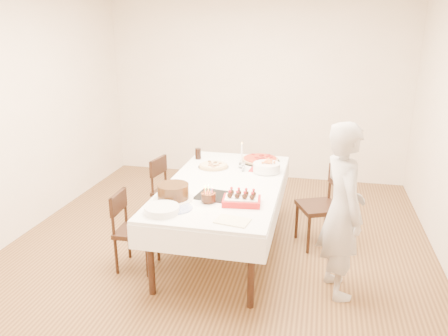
% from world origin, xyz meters
% --- Properties ---
extents(floor, '(5.00, 5.00, 0.00)m').
position_xyz_m(floor, '(0.00, 0.00, 0.00)').
color(floor, '#4F311B').
rests_on(floor, ground).
extents(wall_back, '(4.50, 0.04, 2.70)m').
position_xyz_m(wall_back, '(0.00, 2.50, 1.35)').
color(wall_back, white).
rests_on(wall_back, floor).
extents(wall_front, '(4.50, 0.04, 2.70)m').
position_xyz_m(wall_front, '(0.00, -2.50, 1.35)').
color(wall_front, white).
rests_on(wall_front, floor).
extents(wall_left, '(0.04, 5.00, 2.70)m').
position_xyz_m(wall_left, '(-2.25, 0.00, 1.35)').
color(wall_left, white).
rests_on(wall_left, floor).
extents(dining_table, '(1.36, 2.25, 0.75)m').
position_xyz_m(dining_table, '(0.06, 0.02, 0.38)').
color(dining_table, white).
rests_on(dining_table, floor).
extents(chair_right_savory, '(0.59, 0.59, 0.87)m').
position_xyz_m(chair_right_savory, '(1.03, 0.36, 0.43)').
color(chair_right_savory, black).
rests_on(chair_right_savory, floor).
extents(chair_left_savory, '(0.48, 0.48, 0.81)m').
position_xyz_m(chair_left_savory, '(-0.68, 0.51, 0.40)').
color(chair_left_savory, black).
rests_on(chair_left_savory, floor).
extents(chair_left_dessert, '(0.41, 0.41, 0.78)m').
position_xyz_m(chair_left_dessert, '(-0.68, -0.52, 0.39)').
color(chair_left_dessert, black).
rests_on(chair_left_dessert, floor).
extents(person, '(0.53, 0.65, 1.55)m').
position_xyz_m(person, '(1.21, -0.50, 0.77)').
color(person, '#BDB7B2').
rests_on(person, floor).
extents(pizza_white, '(0.46, 0.46, 0.04)m').
position_xyz_m(pizza_white, '(-0.16, 0.48, 0.77)').
color(pizza_white, beige).
rests_on(pizza_white, dining_table).
extents(pizza_pepperoni, '(0.59, 0.59, 0.04)m').
position_xyz_m(pizza_pepperoni, '(0.32, 0.83, 0.77)').
color(pizza_pepperoni, red).
rests_on(pizza_pepperoni, dining_table).
extents(red_placemat, '(0.25, 0.25, 0.01)m').
position_xyz_m(red_placemat, '(0.37, 0.53, 0.75)').
color(red_placemat, '#B21E1E').
rests_on(red_placemat, dining_table).
extents(pasta_bowl, '(0.31, 0.31, 0.09)m').
position_xyz_m(pasta_bowl, '(0.44, 0.46, 0.81)').
color(pasta_bowl, white).
rests_on(pasta_bowl, dining_table).
extents(taper_candle, '(0.08, 0.08, 0.30)m').
position_xyz_m(taper_candle, '(0.15, 0.54, 0.90)').
color(taper_candle, white).
rests_on(taper_candle, dining_table).
extents(shaker_pair, '(0.10, 0.10, 0.09)m').
position_xyz_m(shaker_pair, '(0.19, 0.43, 0.80)').
color(shaker_pair, white).
rests_on(shaker_pair, dining_table).
extents(cola_glass, '(0.09, 0.09, 0.13)m').
position_xyz_m(cola_glass, '(-0.42, 0.77, 0.82)').
color(cola_glass, black).
rests_on(cola_glass, dining_table).
extents(layer_cake, '(0.37, 0.37, 0.14)m').
position_xyz_m(layer_cake, '(-0.29, -0.51, 0.82)').
color(layer_cake, '#351E0D').
rests_on(layer_cake, dining_table).
extents(cake_board, '(0.34, 0.34, 0.01)m').
position_xyz_m(cake_board, '(0.04, -0.34, 0.75)').
color(cake_board, black).
rests_on(cake_board, dining_table).
extents(birthday_cake, '(0.18, 0.18, 0.14)m').
position_xyz_m(birthday_cake, '(0.04, -0.51, 0.83)').
color(birthday_cake, '#371C0F').
rests_on(birthday_cake, dining_table).
extents(strawberry_box, '(0.36, 0.26, 0.08)m').
position_xyz_m(strawberry_box, '(0.34, -0.49, 0.79)').
color(strawberry_box, '#B21414').
rests_on(strawberry_box, dining_table).
extents(box_lid, '(0.30, 0.23, 0.02)m').
position_xyz_m(box_lid, '(0.33, -0.86, 0.75)').
color(box_lid, beige).
rests_on(box_lid, dining_table).
extents(plate_stack, '(0.32, 0.32, 0.06)m').
position_xyz_m(plate_stack, '(-0.29, -0.82, 0.78)').
color(plate_stack, white).
rests_on(plate_stack, dining_table).
extents(china_plate, '(0.36, 0.36, 0.01)m').
position_xyz_m(china_plate, '(-0.19, -0.71, 0.76)').
color(china_plate, white).
rests_on(china_plate, dining_table).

